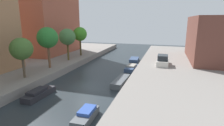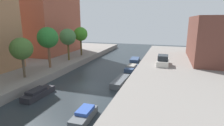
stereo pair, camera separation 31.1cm
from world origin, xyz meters
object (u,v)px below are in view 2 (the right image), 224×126
at_px(street_tree_2, 22,49).
at_px(moored_boat_right_5, 135,60).
at_px(street_tree_4, 68,37).
at_px(moored_boat_left_2, 38,93).
at_px(low_block_right, 223,39).
at_px(street_tree_3, 48,38).
at_px(street_tree_5, 81,34).
at_px(moored_boat_right_3, 120,81).
at_px(apartment_tower_far, 44,5).
at_px(parked_car, 163,61).
at_px(moored_boat_right_4, 131,68).
at_px(moored_boat_right_2, 84,115).

distance_m(street_tree_2, moored_boat_right_5, 20.62).
xyz_separation_m(street_tree_4, moored_boat_left_2, (3.93, -12.69, -4.63)).
bearing_deg(moored_boat_left_2, low_block_right, 43.48).
xyz_separation_m(low_block_right, street_tree_3, (-25.14, -12.68, 0.61)).
height_order(street_tree_3, street_tree_4, street_tree_3).
xyz_separation_m(street_tree_5, moored_boat_right_3, (11.08, -11.09, -4.81)).
xyz_separation_m(apartment_tower_far, moored_boat_left_2, (12.80, -18.47, -10.48)).
distance_m(low_block_right, street_tree_4, 26.21).
distance_m(apartment_tower_far, parked_car, 26.71).
height_order(low_block_right, street_tree_2, low_block_right).
height_order(parked_car, moored_boat_right_3, parked_car).
bearing_deg(street_tree_5, street_tree_4, -90.00).
bearing_deg(apartment_tower_far, street_tree_5, -6.77).
distance_m(street_tree_3, street_tree_5, 10.00).
bearing_deg(street_tree_4, moored_boat_right_5, 34.30).
relative_size(moored_boat_left_2, moored_boat_right_3, 0.85).
xyz_separation_m(street_tree_5, parked_car, (15.81, -3.42, -3.50)).
bearing_deg(moored_boat_left_2, apartment_tower_far, 124.71).
height_order(apartment_tower_far, street_tree_5, apartment_tower_far).
relative_size(street_tree_5, moored_boat_right_4, 1.48).
height_order(moored_boat_left_2, moored_boat_right_3, moored_boat_left_2).
bearing_deg(moored_boat_right_4, street_tree_4, -177.41).
distance_m(moored_boat_right_4, moored_boat_right_5, 6.61).
relative_size(street_tree_2, street_tree_5, 0.87).
relative_size(parked_car, moored_boat_right_5, 1.16).
height_order(apartment_tower_far, street_tree_4, apartment_tower_far).
xyz_separation_m(parked_car, moored_boat_right_5, (-5.44, 5.76, -1.37)).
bearing_deg(street_tree_2, parked_car, 36.15).
xyz_separation_m(street_tree_4, moored_boat_right_5, (10.37, 7.07, -4.73)).
relative_size(low_block_right, moored_boat_right_5, 4.15).
relative_size(low_block_right, street_tree_3, 2.45).
height_order(low_block_right, moored_boat_right_5, low_block_right).
xyz_separation_m(street_tree_4, moored_boat_right_4, (11.05, 0.50, -4.67)).
bearing_deg(parked_car, street_tree_3, -157.40).
height_order(apartment_tower_far, street_tree_3, apartment_tower_far).
height_order(street_tree_2, moored_boat_right_4, street_tree_2).
relative_size(moored_boat_left_2, moored_boat_right_4, 1.04).
xyz_separation_m(street_tree_2, moored_boat_right_5, (10.37, 17.32, -4.21)).
distance_m(street_tree_3, moored_boat_right_2, 15.27).
bearing_deg(moored_boat_right_5, apartment_tower_far, -176.15).
xyz_separation_m(street_tree_2, street_tree_5, (0.00, 14.97, 0.66)).
height_order(moored_boat_right_3, moored_boat_right_4, moored_boat_right_4).
distance_m(street_tree_5, moored_boat_right_2, 23.03).
xyz_separation_m(apartment_tower_far, moored_boat_right_2, (19.32, -21.00, -10.50)).
relative_size(street_tree_2, moored_boat_right_2, 1.55).
bearing_deg(moored_boat_right_4, street_tree_3, -152.42).
bearing_deg(parked_car, low_block_right, 33.19).
distance_m(street_tree_4, moored_boat_right_4, 12.01).
distance_m(street_tree_2, street_tree_3, 5.04).
xyz_separation_m(low_block_right, moored_boat_left_2, (-21.20, -20.11, -4.35)).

